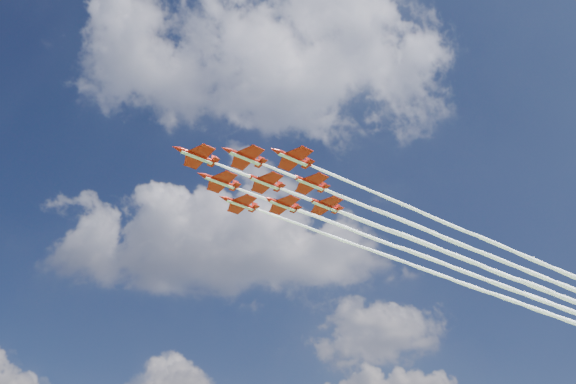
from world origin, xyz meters
name	(u,v)px	position (x,y,z in m)	size (l,w,h in m)	color
jet_lead	(417,241)	(40.64, 31.17, 89.92)	(127.47, 94.49, 2.99)	#A51309
jet_row2_port	(455,241)	(52.22, 31.87, 89.92)	(127.47, 94.49, 2.99)	#A51309
jet_row2_starb	(424,257)	(44.79, 42.00, 89.92)	(127.47, 94.49, 2.99)	#A51309
jet_row3_port	(492,242)	(63.80, 32.56, 89.92)	(127.47, 94.49, 2.99)	#A51309
jet_row3_centre	(460,257)	(56.36, 42.70, 89.92)	(127.47, 94.49, 2.99)	#A51309
jet_row3_starb	(431,272)	(48.93, 52.83, 89.92)	(127.47, 94.49, 2.99)	#A51309
jet_row4_port	(496,258)	(67.94, 43.39, 89.92)	(127.47, 94.49, 2.99)	#A51309
jet_row4_starb	(465,272)	(60.51, 53.53, 89.92)	(127.47, 94.49, 2.99)	#A51309
jet_tail	(499,273)	(72.08, 54.22, 89.92)	(127.47, 94.49, 2.99)	#A51309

